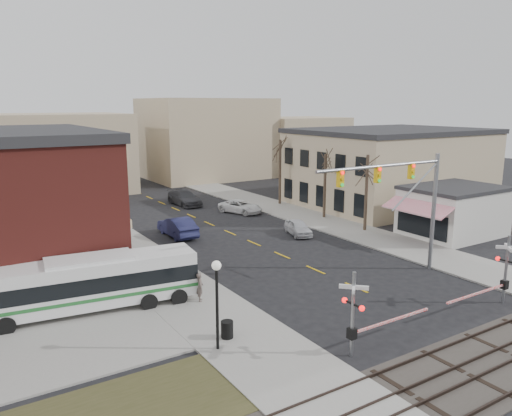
% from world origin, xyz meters
% --- Properties ---
extents(ground, '(160.00, 160.00, 0.00)m').
position_xyz_m(ground, '(0.00, 0.00, 0.00)').
color(ground, black).
rests_on(ground, ground).
extents(sidewalk_west, '(5.00, 60.00, 0.12)m').
position_xyz_m(sidewalk_west, '(-9.50, 20.00, 0.06)').
color(sidewalk_west, gray).
rests_on(sidewalk_west, ground).
extents(sidewalk_east, '(5.00, 60.00, 0.12)m').
position_xyz_m(sidewalk_east, '(9.50, 20.00, 0.06)').
color(sidewalk_east, gray).
rests_on(sidewalk_east, ground).
extents(ballast_strip, '(160.00, 5.00, 0.06)m').
position_xyz_m(ballast_strip, '(0.00, -8.00, 0.03)').
color(ballast_strip, '#332D28').
rests_on(ballast_strip, ground).
extents(rail_tracks, '(160.00, 3.91, 0.14)m').
position_xyz_m(rail_tracks, '(0.00, -8.00, 0.12)').
color(rail_tracks, '#2D231E').
rests_on(rail_tracks, ground).
extents(tan_building, '(20.30, 15.30, 8.50)m').
position_xyz_m(tan_building, '(22.00, 20.00, 4.26)').
color(tan_building, tan).
rests_on(tan_building, ground).
extents(awning_shop, '(9.74, 6.20, 4.30)m').
position_xyz_m(awning_shop, '(15.97, 7.00, 2.16)').
color(awning_shop, beige).
rests_on(awning_shop, ground).
extents(tree_east_a, '(0.28, 0.28, 6.75)m').
position_xyz_m(tree_east_a, '(10.50, 12.00, 3.50)').
color(tree_east_a, '#382B21').
rests_on(tree_east_a, sidewalk_east).
extents(tree_east_b, '(0.28, 0.28, 6.30)m').
position_xyz_m(tree_east_b, '(10.80, 18.00, 3.27)').
color(tree_east_b, '#382B21').
rests_on(tree_east_b, sidewalk_east).
extents(tree_east_c, '(0.28, 0.28, 7.20)m').
position_xyz_m(tree_east_c, '(11.00, 26.00, 3.72)').
color(tree_east_c, '#382B21').
rests_on(tree_east_c, sidewalk_east).
extents(transit_bus, '(11.64, 3.87, 2.94)m').
position_xyz_m(transit_bus, '(-14.80, 7.16, 1.67)').
color(transit_bus, silver).
rests_on(transit_bus, ground).
extents(traffic_signal_mast, '(10.44, 0.30, 8.00)m').
position_xyz_m(traffic_signal_mast, '(4.01, 2.00, 5.76)').
color(traffic_signal_mast, gray).
rests_on(traffic_signal_mast, ground).
extents(rr_crossing_west, '(5.60, 1.36, 4.00)m').
position_xyz_m(rr_crossing_west, '(-5.78, -4.20, 1.97)').
color(rr_crossing_west, gray).
rests_on(rr_crossing_west, ground).
extents(rr_crossing_east, '(5.60, 1.36, 4.00)m').
position_xyz_m(rr_crossing_east, '(5.02, -4.27, 1.97)').
color(rr_crossing_east, gray).
rests_on(rr_crossing_east, ground).
extents(street_lamp, '(0.44, 0.44, 4.25)m').
position_xyz_m(street_lamp, '(-11.11, -0.55, 3.16)').
color(street_lamp, black).
rests_on(street_lamp, sidewalk_west).
extents(trash_bin, '(0.60, 0.60, 0.84)m').
position_xyz_m(trash_bin, '(-10.19, 0.19, 0.54)').
color(trash_bin, black).
rests_on(trash_bin, sidewalk_west).
extents(car_a, '(2.66, 4.18, 1.33)m').
position_xyz_m(car_a, '(4.68, 14.18, 0.66)').
color(car_a, '#B7B8BC').
rests_on(car_a, ground).
extents(car_b, '(1.80, 5.14, 1.69)m').
position_xyz_m(car_b, '(-4.39, 19.38, 0.85)').
color(car_b, '#181A3D').
rests_on(car_b, ground).
extents(car_c, '(3.84, 5.26, 1.33)m').
position_xyz_m(car_c, '(5.00, 24.58, 0.66)').
color(car_c, silver).
rests_on(car_c, ground).
extents(car_d, '(2.46, 5.62, 1.61)m').
position_xyz_m(car_d, '(1.79, 31.60, 0.80)').
color(car_d, '#38393D').
rests_on(car_d, ground).
extents(pedestrian_near, '(0.60, 0.71, 1.66)m').
position_xyz_m(pedestrian_near, '(-9.25, 5.07, 0.95)').
color(pedestrian_near, '#584C47').
rests_on(pedestrian_near, sidewalk_west).
extents(pedestrian_far, '(1.02, 1.11, 1.83)m').
position_xyz_m(pedestrian_far, '(-10.28, 7.01, 1.04)').
color(pedestrian_far, '#353A5D').
rests_on(pedestrian_far, sidewalk_west).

